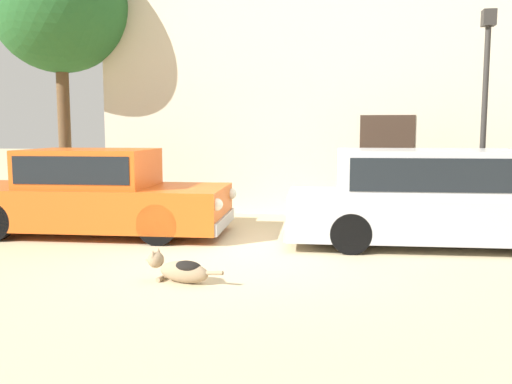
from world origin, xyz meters
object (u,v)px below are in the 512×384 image
at_px(parked_sedan_nearest, 93,192).
at_px(parked_sedan_second, 435,195).
at_px(stray_dog_spotted, 180,269).
at_px(street_lamp, 485,91).
at_px(acacia_tree_left, 60,8).

xyz_separation_m(parked_sedan_nearest, parked_sedan_second, (5.70, -0.06, 0.06)).
height_order(parked_sedan_nearest, stray_dog_spotted, parked_sedan_nearest).
height_order(parked_sedan_second, street_lamp, street_lamp).
relative_size(parked_sedan_nearest, stray_dog_spotted, 4.53).
bearing_deg(parked_sedan_second, acacia_tree_left, 159.75).
distance_m(stray_dog_spotted, street_lamp, 6.52).
height_order(parked_sedan_second, acacia_tree_left, acacia_tree_left).
bearing_deg(street_lamp, parked_sedan_nearest, -167.76).
distance_m(street_lamp, acacia_tree_left, 8.75).
height_order(parked_sedan_nearest, parked_sedan_second, parked_sedan_second).
xyz_separation_m(stray_dog_spotted, street_lamp, (4.43, 4.18, 2.33)).
bearing_deg(parked_sedan_nearest, acacia_tree_left, 124.48).
xyz_separation_m(parked_sedan_nearest, stray_dog_spotted, (2.34, -2.71, -0.56)).
distance_m(stray_dog_spotted, acacia_tree_left, 7.73).
xyz_separation_m(stray_dog_spotted, acacia_tree_left, (-4.06, 5.04, 4.22)).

